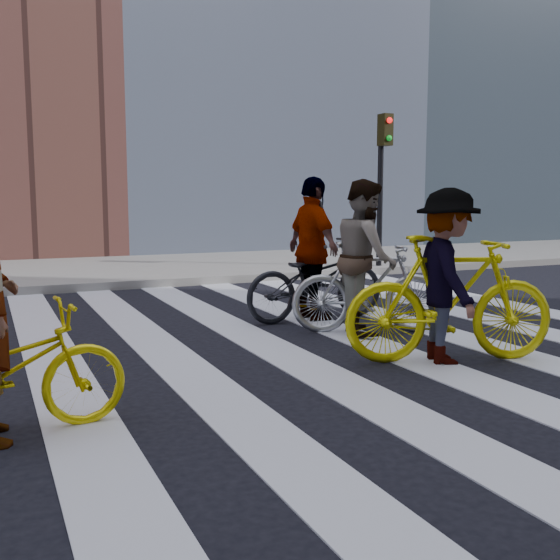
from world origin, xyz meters
TOP-DOWN VIEW (x-y plane):
  - ground at (0.00, 0.00)m, footprint 100.00×100.00m
  - sidewalk_far at (0.00, 7.50)m, footprint 100.00×5.00m
  - zebra_crosswalk at (0.00, 0.00)m, footprint 8.25×10.00m
  - traffic_signal at (4.40, 5.32)m, footprint 0.22×0.42m
  - bike_silver_mid at (0.83, 0.12)m, footprint 1.89×1.18m
  - bike_yellow_right at (0.82, -1.39)m, footprint 2.17×1.23m
  - bike_dark_rear at (0.65, 1.13)m, footprint 2.07×0.82m
  - rider_mid at (0.78, 0.12)m, footprint 0.98×1.09m
  - rider_right at (0.77, -1.39)m, footprint 0.95×1.25m
  - rider_rear at (0.60, 1.13)m, footprint 0.52×1.13m

SIDE VIEW (x-z plane):
  - ground at x=0.00m, z-range 0.00..0.00m
  - zebra_crosswalk at x=0.00m, z-range 0.00..0.01m
  - sidewalk_far at x=0.00m, z-range 0.00..0.15m
  - bike_dark_rear at x=0.65m, z-range 0.00..1.07m
  - bike_silver_mid at x=0.83m, z-range 0.00..1.10m
  - bike_yellow_right at x=0.82m, z-range 0.00..1.26m
  - rider_right at x=0.77m, z-range 0.00..1.71m
  - rider_mid at x=0.78m, z-range 0.00..1.83m
  - rider_rear at x=0.60m, z-range 0.00..1.89m
  - traffic_signal at x=4.40m, z-range 0.62..3.94m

